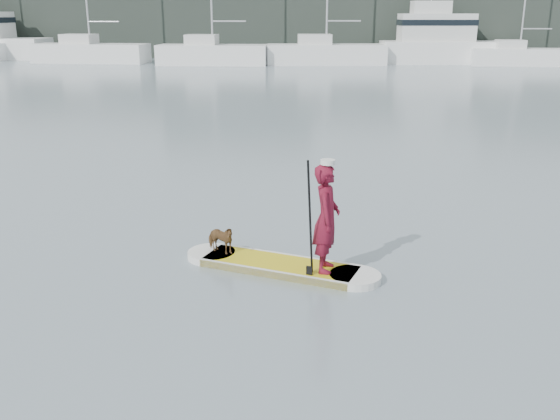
# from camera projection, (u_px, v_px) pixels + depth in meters

# --- Properties ---
(ground) EXTENTS (140.00, 140.00, 0.00)m
(ground) POSITION_uv_depth(u_px,v_px,m) (158.00, 397.00, 6.70)
(ground) COLOR slate
(ground) RESTS_ON ground
(paddleboard) EXTENTS (3.22, 1.45, 0.12)m
(paddleboard) POSITION_uv_depth(u_px,v_px,m) (280.00, 266.00, 10.02)
(paddleboard) COLOR gold
(paddleboard) RESTS_ON ground
(paddler) EXTENTS (0.42, 0.62, 1.68)m
(paddler) POSITION_uv_depth(u_px,v_px,m) (326.00, 218.00, 9.47)
(paddler) COLOR maroon
(paddler) RESTS_ON paddleboard
(white_cap) EXTENTS (0.22, 0.22, 0.07)m
(white_cap) POSITION_uv_depth(u_px,v_px,m) (328.00, 162.00, 9.20)
(white_cap) COLOR silver
(white_cap) RESTS_ON paddler
(dog) EXTENTS (0.64, 0.48, 0.49)m
(dog) POSITION_uv_depth(u_px,v_px,m) (220.00, 239.00, 10.32)
(dog) COLOR #51301C
(dog) RESTS_ON paddleboard
(paddle) EXTENTS (0.11, 0.30, 2.00)m
(paddle) POSITION_uv_depth(u_px,v_px,m) (310.00, 233.00, 9.32)
(paddle) COLOR black
(paddle) RESTS_ON ground
(sailboat_b) EXTENTS (9.30, 2.94, 13.76)m
(sailboat_b) POSITION_uv_depth(u_px,v_px,m) (90.00, 51.00, 50.68)
(sailboat_b) COLOR white
(sailboat_b) RESTS_ON ground
(sailboat_c) EXTENTS (8.67, 3.27, 12.26)m
(sailboat_c) POSITION_uv_depth(u_px,v_px,m) (212.00, 53.00, 48.67)
(sailboat_c) COLOR white
(sailboat_c) RESTS_ON ground
(sailboat_d) EXTENTS (9.56, 4.17, 13.62)m
(sailboat_d) POSITION_uv_depth(u_px,v_px,m) (325.00, 52.00, 49.03)
(sailboat_d) COLOR white
(sailboat_d) RESTS_ON ground
(sailboat_e) EXTENTS (7.41, 2.67, 10.62)m
(sailboat_e) POSITION_uv_depth(u_px,v_px,m) (518.00, 55.00, 48.09)
(sailboat_e) COLOR white
(sailboat_e) RESTS_ON ground
(motor_yacht_a) EXTENTS (10.89, 4.55, 6.34)m
(motor_yacht_a) POSITION_uv_depth(u_px,v_px,m) (442.00, 41.00, 49.81)
(motor_yacht_a) COLOR white
(motor_yacht_a) RESTS_ON ground
(shore_mass) EXTENTS (90.00, 6.00, 6.00)m
(shore_mass) POSITION_uv_depth(u_px,v_px,m) (344.00, 23.00, 55.84)
(shore_mass) COLOR black
(shore_mass) RESTS_ON ground
(shore_building_west) EXTENTS (14.00, 4.00, 9.00)m
(shore_building_west) POSITION_uv_depth(u_px,v_px,m) (237.00, 6.00, 57.61)
(shore_building_west) COLOR black
(shore_building_west) RESTS_ON ground
(shore_building_east) EXTENTS (10.00, 4.00, 8.00)m
(shore_building_east) POSITION_uv_depth(u_px,v_px,m) (553.00, 12.00, 54.19)
(shore_building_east) COLOR black
(shore_building_east) RESTS_ON ground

